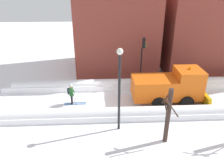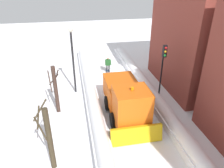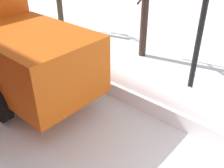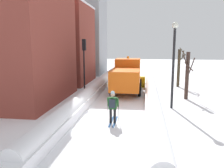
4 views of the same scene
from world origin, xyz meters
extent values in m
cube|color=white|center=(2.44, 10.00, 0.23)|extent=(1.10, 36.00, 0.46)
cylinder|color=white|center=(2.44, 10.00, 0.46)|extent=(0.90, 34.20, 0.90)
cube|color=orange|center=(0.28, 5.06, 1.40)|extent=(2.30, 3.40, 1.60)
cylinder|color=black|center=(1.43, 7.46, 0.55)|extent=(0.25, 1.10, 1.10)
cylinder|color=black|center=(1.43, 5.26, 0.55)|extent=(0.25, 1.10, 1.10)
cylinder|color=black|center=(3.65, 2.01, 2.62)|extent=(0.16, 0.16, 5.24)
cylinder|color=#3C2B24|center=(5.05, 4.81, 1.82)|extent=(0.28, 0.28, 3.65)
camera|label=1|loc=(15.76, 0.96, 9.08)|focal=35.09mm
camera|label=2|loc=(3.65, 18.67, 9.18)|focal=34.25mm
camera|label=3|loc=(-3.03, -0.58, 4.40)|focal=40.75mm
camera|label=4|loc=(1.80, -13.53, 4.31)|focal=37.37mm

